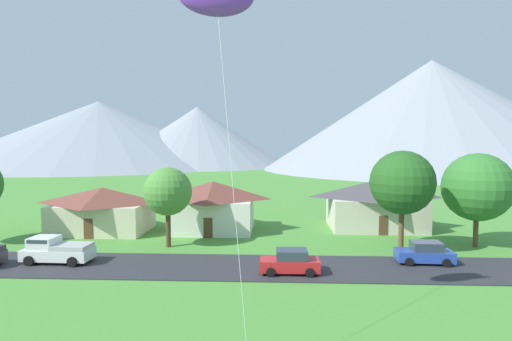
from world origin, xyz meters
TOP-DOWN VIEW (x-y plane):
  - road_strip at (0.00, 28.68)m, footprint 160.00×6.48m
  - mountain_far_west_ridge at (68.80, 163.01)m, footprint 80.51×80.51m
  - mountain_east_ridge at (-30.90, 168.35)m, footprint 74.92×74.92m
  - mountain_west_ridge at (-73.24, 168.29)m, footprint 123.96×123.96m
  - mountain_far_east_ridge at (57.51, 147.24)m, footprint 119.92×119.92m
  - house_leftmost at (-5.00, 41.46)m, footprint 8.97×7.40m
  - house_left_center at (12.58, 43.50)m, footprint 10.51×7.62m
  - house_right_center at (-16.60, 40.38)m, footprint 10.14×7.13m
  - tree_near_left at (12.37, 33.63)m, footprint 5.43×5.43m
  - tree_left_of_center at (19.68, 35.78)m, footprint 6.09×6.09m
  - tree_center at (-8.00, 34.43)m, footprint 4.32×4.32m
  - parked_car_red_west_end at (2.66, 27.34)m, footprint 4.22×2.12m
  - parked_car_blue_mid_west at (13.11, 30.16)m, footprint 4.28×2.24m
  - pickup_truck_white_west_side at (-15.38, 29.07)m, footprint 5.26×2.45m

SIDE VIEW (x-z plane):
  - road_strip at x=0.00m, z-range 0.00..0.08m
  - parked_car_red_west_end at x=2.66m, z-range 0.03..1.71m
  - parked_car_blue_mid_west at x=13.11m, z-range 0.03..1.71m
  - pickup_truck_white_west_side at x=-15.38m, z-range 0.06..2.06m
  - house_right_center at x=-16.60m, z-range 0.08..4.78m
  - house_left_center at x=12.58m, z-range 0.09..5.38m
  - house_leftmost at x=-5.00m, z-range 0.09..5.39m
  - tree_center at x=-8.00m, z-range 1.41..8.60m
  - tree_left_of_center at x=19.68m, z-range 1.17..9.63m
  - tree_near_left at x=12.37m, z-range 1.62..10.33m
  - mountain_far_west_ridge at x=68.80m, z-range 0.00..22.33m
  - mountain_east_ridge at x=-30.90m, z-range 0.00..24.81m
  - mountain_west_ridge at x=-73.24m, z-range 0.00..27.25m
  - mountain_far_east_ridge at x=57.51m, z-range 0.00..39.10m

